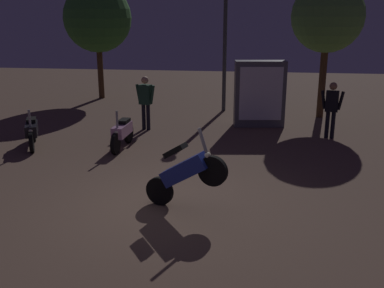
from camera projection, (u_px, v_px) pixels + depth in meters
ground_plane at (164, 204)px, 8.79m from camera, size 40.00×40.00×0.00m
motorcycle_blue_foreground at (185, 173)px, 8.33m from camera, size 1.61×0.62×1.63m
motorcycle_pink_parked_left at (122, 132)px, 12.23m from camera, size 0.35×1.66×1.11m
motorcycle_black_parked_right at (32, 131)px, 12.36m from camera, size 0.75×1.56×1.11m
person_rider_beside at (145, 98)px, 13.98m from camera, size 0.66×0.32×1.68m
person_bystander_far at (332, 105)px, 13.06m from camera, size 0.67×0.31×1.64m
streetlamp_near at (225, 33)px, 16.14m from camera, size 0.36×0.36×4.38m
tree_left_bg at (97, 18)px, 18.47m from camera, size 2.77×2.77×4.70m
tree_center_bg at (328, 17)px, 14.98m from camera, size 2.40×2.40×4.63m
kiosk_billboard at (260, 94)px, 14.42m from camera, size 1.65×0.72×2.10m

